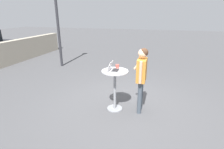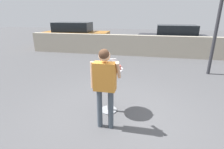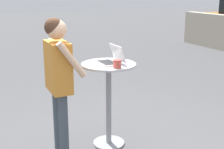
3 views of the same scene
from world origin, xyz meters
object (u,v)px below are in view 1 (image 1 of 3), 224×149
cafe_table (115,84)px  street_lamp (56,5)px  standing_person (142,72)px  laptop (113,69)px  coffee_mug (117,66)px

cafe_table → street_lamp: street_lamp is taller
cafe_table → standing_person: bearing=-82.4°
laptop → coffee_mug: 0.25m
street_lamp → laptop: bearing=-132.5°
cafe_table → standing_person: 0.75m
cafe_table → coffee_mug: size_ratio=8.31×
laptop → coffee_mug: bearing=-8.5°
standing_person → cafe_table: bearing=97.6°
cafe_table → standing_person: size_ratio=0.65×
coffee_mug → cafe_table: bearing=-179.8°
cafe_table → coffee_mug: coffee_mug is taller
laptop → standing_person: (0.09, -0.70, -0.06)m
cafe_table → laptop: size_ratio=3.25×
street_lamp → standing_person: bearing=-126.7°
standing_person → street_lamp: street_lamp is taller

